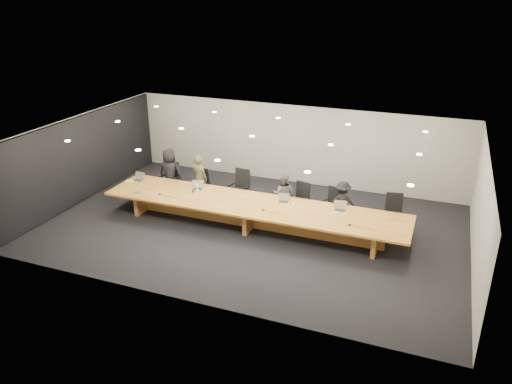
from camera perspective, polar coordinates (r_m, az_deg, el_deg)
ground at (r=14.74m, az=-0.42°, el=-4.01°), size 12.00×12.00×0.00m
back_wall at (r=17.75m, az=4.37°, el=5.44°), size 12.00×0.02×2.80m
left_wall_panel at (r=17.17m, az=-19.23°, el=3.54°), size 0.08×7.84×2.74m
conference_table at (r=14.52m, az=-0.43°, el=-2.17°), size 9.00×1.80×0.75m
chair_far_left at (r=16.97m, az=-9.91°, el=1.47°), size 0.69×0.69×1.18m
chair_left at (r=16.54m, az=-6.35°, el=0.88°), size 0.62×0.62×1.05m
chair_mid_left at (r=15.96m, az=-1.91°, el=0.49°), size 0.65×0.65×1.20m
chair_mid_right at (r=15.29m, az=4.95°, el=-0.86°), size 0.67×0.67×1.08m
chair_right at (r=15.09m, az=8.55°, el=-1.41°), size 0.67×0.67×1.05m
chair_far_right at (r=14.77m, az=15.48°, el=-2.37°), size 0.69×0.69×1.14m
person_a at (r=16.91m, az=-9.81°, el=2.21°), size 0.86×0.62×1.63m
person_b at (r=16.35m, az=-6.47°, el=1.60°), size 0.64×0.49×1.58m
person_c at (r=15.30m, az=3.16°, el=-0.24°), size 0.71×0.59×1.35m
person_d at (r=14.91m, az=9.83°, el=-1.21°), size 0.95×0.66×1.33m
laptop_a at (r=16.51m, az=-13.41°, el=1.68°), size 0.37×0.29×0.28m
laptop_b at (r=15.45m, az=-6.77°, el=0.72°), size 0.42×0.35×0.28m
laptop_d at (r=14.48m, az=3.15°, el=-0.74°), size 0.35×0.29×0.25m
laptop_e at (r=14.09m, az=9.58°, el=-1.64°), size 0.38×0.30×0.28m
water_bottle at (r=15.33m, az=-6.75°, el=0.47°), size 0.09×0.09×0.24m
amber_mug at (r=15.32m, az=-7.20°, el=0.14°), size 0.10×0.10×0.10m
paper_cup_near at (r=14.30m, az=4.23°, el=-1.44°), size 0.09×0.09×0.08m
paper_cup_far at (r=13.90m, az=9.12°, el=-2.40°), size 0.07×0.07×0.08m
notepad at (r=16.60m, az=-14.19°, el=1.25°), size 0.30×0.26×0.02m
lime_gadget at (r=16.59m, az=-14.19°, el=1.30°), size 0.18×0.14×0.02m
av_box at (r=15.59m, az=-13.31°, el=-0.04°), size 0.22×0.18×0.03m
mic_left at (r=15.34m, az=-10.95°, el=-0.21°), size 0.13×0.13×0.03m
mic_center at (r=14.01m, az=0.83°, el=-2.03°), size 0.11×0.11×0.03m
mic_right at (r=13.37m, az=10.65°, el=-3.68°), size 0.14×0.14×0.03m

